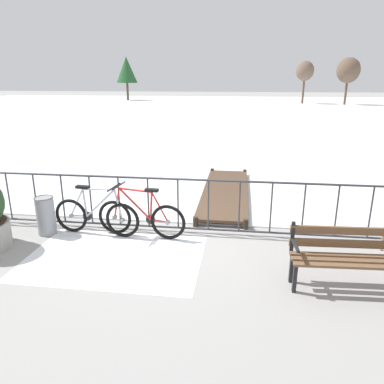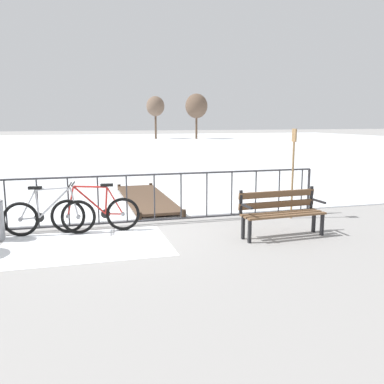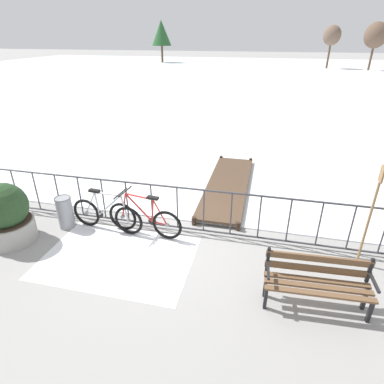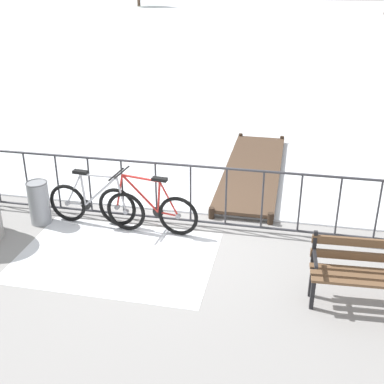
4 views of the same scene
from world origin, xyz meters
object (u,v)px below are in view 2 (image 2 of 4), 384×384
bicycle_second (50,216)px  bicycle_near_railing (96,213)px  park_bench (281,209)px  oar_upright (293,168)px

bicycle_second → bicycle_near_railing: bearing=1.6°
park_bench → oar_upright: size_ratio=0.82×
bicycle_second → park_bench: bicycle_second is taller
park_bench → oar_upright: (0.92, 1.24, 0.63)m
bicycle_second → park_bench: 4.37m
bicycle_near_railing → park_bench: 3.56m
park_bench → oar_upright: bearing=53.6°
bicycle_near_railing → oar_upright: (4.25, -0.02, 0.77)m
bicycle_near_railing → oar_upright: 4.31m
bicycle_second → oar_upright: 5.16m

